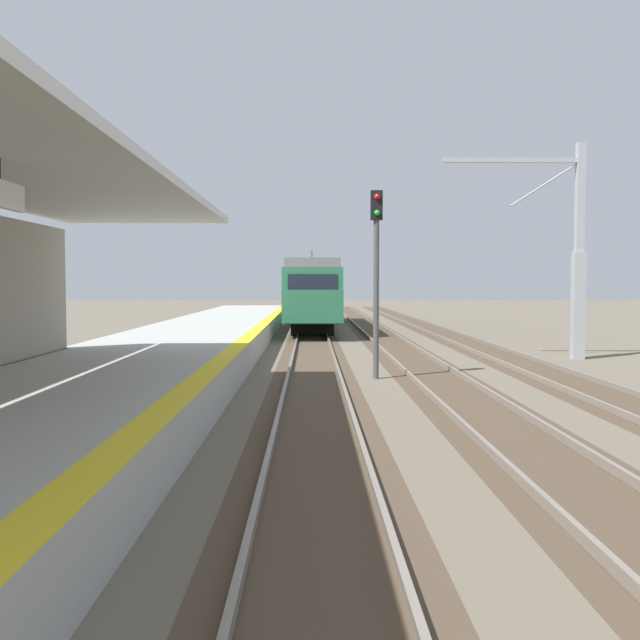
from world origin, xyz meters
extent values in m
cube|color=#A8A8A3|center=(-2.50, 16.00, 0.45)|extent=(5.00, 80.00, 0.90)
cube|color=yellow|center=(-0.25, 16.00, 0.90)|extent=(0.50, 80.00, 0.01)
cube|color=white|center=(-2.20, 9.26, 3.82)|extent=(0.08, 1.40, 0.36)
cylinder|color=#333333|center=(-2.20, 9.26, 4.14)|extent=(0.03, 0.03, 0.27)
cube|color=#4C3D2D|center=(1.90, 20.00, 0.00)|extent=(2.34, 120.00, 0.01)
cube|color=slate|center=(1.18, 20.00, 0.08)|extent=(0.08, 120.00, 0.15)
cube|color=slate|center=(2.62, 20.00, 0.08)|extent=(0.08, 120.00, 0.15)
cube|color=#4C3D2D|center=(5.30, 20.00, 0.00)|extent=(2.34, 120.00, 0.01)
cube|color=slate|center=(4.58, 20.00, 0.08)|extent=(0.08, 120.00, 0.15)
cube|color=slate|center=(6.02, 20.00, 0.08)|extent=(0.08, 120.00, 0.15)
cube|color=#4C3D2D|center=(8.70, 20.00, 0.00)|extent=(2.34, 120.00, 0.01)
cube|color=slate|center=(7.98, 20.00, 0.08)|extent=(0.08, 120.00, 0.15)
cube|color=slate|center=(9.42, 20.00, 0.08)|extent=(0.08, 120.00, 0.15)
cube|color=#286647|center=(1.90, 42.40, 2.07)|extent=(2.90, 18.00, 2.70)
cube|color=slate|center=(1.90, 42.40, 3.64)|extent=(2.67, 18.00, 0.44)
cube|color=black|center=(1.90, 33.38, 2.48)|extent=(2.32, 0.06, 1.21)
cube|color=#286647|center=(1.90, 32.60, 1.60)|extent=(2.78, 1.60, 1.49)
cube|color=black|center=(3.36, 42.40, 2.48)|extent=(0.04, 15.84, 0.86)
cylinder|color=#333333|center=(1.90, 46.00, 4.31)|extent=(0.06, 0.06, 0.90)
cube|color=black|center=(1.90, 36.55, 0.36)|extent=(2.17, 2.20, 0.72)
cube|color=black|center=(1.90, 48.25, 0.36)|extent=(2.17, 2.20, 0.72)
cylinder|color=#4C4C4C|center=(3.63, 19.65, 2.20)|extent=(0.16, 0.16, 4.40)
cube|color=black|center=(3.63, 19.65, 4.80)|extent=(0.32, 0.24, 0.80)
sphere|color=red|center=(3.63, 19.51, 5.02)|extent=(0.16, 0.16, 0.16)
sphere|color=green|center=(3.63, 19.51, 4.58)|extent=(0.16, 0.16, 0.16)
cube|color=#9EA3A8|center=(11.16, 24.69, 1.88)|extent=(0.40, 0.40, 3.75)
cube|color=#9EA3A8|center=(11.16, 24.69, 5.62)|extent=(0.28, 0.28, 3.75)
cube|color=#9EA3A8|center=(8.76, 24.69, 6.90)|extent=(4.80, 0.16, 0.16)
cylinder|color=#9EA3A8|center=(9.96, 24.69, 6.10)|extent=(2.47, 0.07, 1.60)
camera|label=1|loc=(1.81, -0.06, 2.67)|focal=40.02mm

